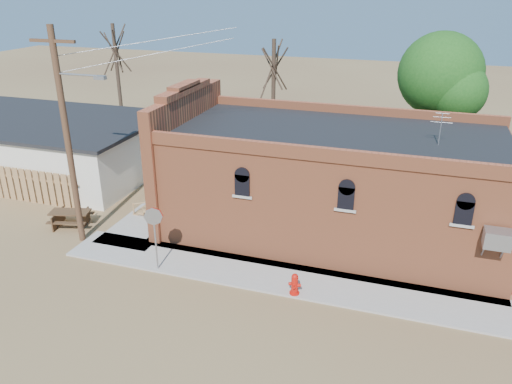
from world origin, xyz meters
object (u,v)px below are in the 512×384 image
(picnic_table, at_px, (71,216))
(stop_sign, at_px, (154,222))
(fire_hydrant, at_px, (295,284))
(trash_barrel, at_px, (176,209))
(utility_pole, at_px, (68,135))
(brick_bar, at_px, (326,182))

(picnic_table, bearing_deg, stop_sign, -36.67)
(fire_hydrant, height_order, trash_barrel, fire_hydrant)
(fire_hydrant, relative_size, stop_sign, 0.31)
(utility_pole, bearing_deg, trash_barrel, 49.18)
(trash_barrel, relative_size, picnic_table, 0.36)
(fire_hydrant, distance_m, trash_barrel, 8.28)
(utility_pole, height_order, stop_sign, utility_pole)
(brick_bar, bearing_deg, trash_barrel, -171.79)
(utility_pole, relative_size, fire_hydrant, 10.96)
(brick_bar, bearing_deg, fire_hydrant, -89.86)
(utility_pole, distance_m, picnic_table, 4.60)
(stop_sign, distance_m, picnic_table, 6.27)
(brick_bar, distance_m, utility_pole, 10.96)
(brick_bar, relative_size, fire_hydrant, 19.98)
(brick_bar, relative_size, picnic_table, 7.93)
(stop_sign, distance_m, trash_barrel, 5.00)
(brick_bar, xyz_separation_m, picnic_table, (-11.14, -3.31, -1.85))
(brick_bar, xyz_separation_m, fire_hydrant, (0.01, -5.50, -1.85))
(utility_pole, distance_m, trash_barrel, 6.13)
(brick_bar, bearing_deg, picnic_table, -163.47)
(fire_hydrant, distance_m, stop_sign, 5.73)
(fire_hydrant, relative_size, trash_barrel, 1.10)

